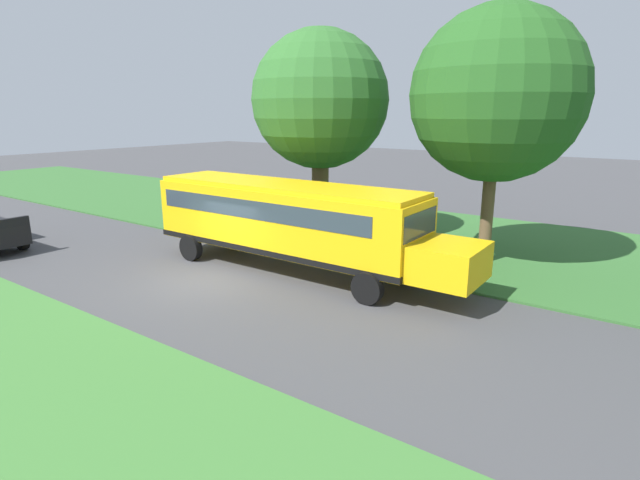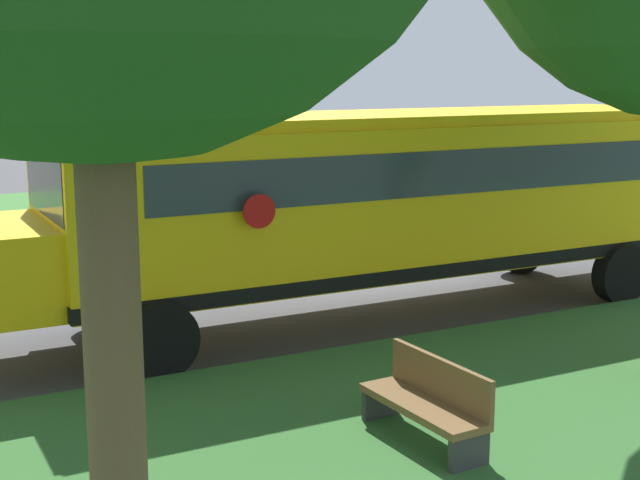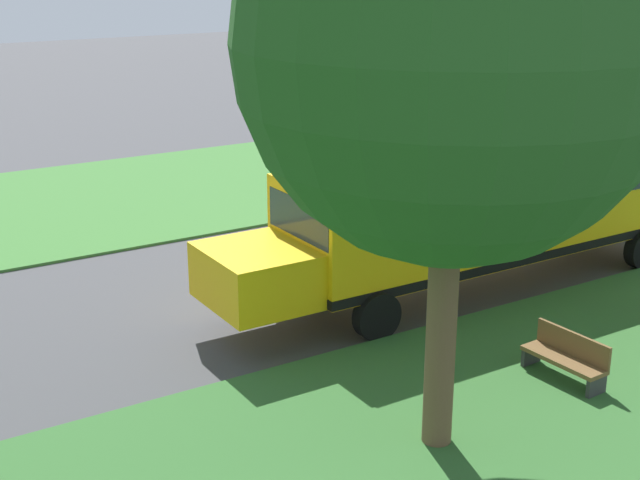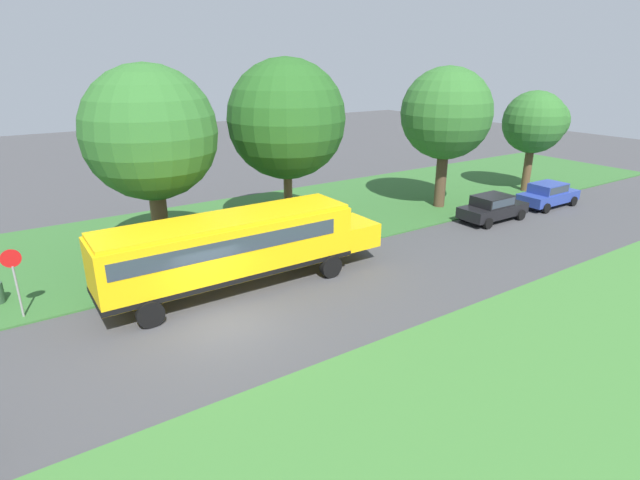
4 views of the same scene
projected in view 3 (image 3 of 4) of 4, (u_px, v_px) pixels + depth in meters
The scene contains 5 objects.
ground_plane at pixel (464, 241), 23.64m from camera, with size 120.00×120.00×0.00m, color #424244.
grass_far_side at pixel (293, 172), 30.89m from camera, with size 10.00×80.00×0.07m, color #3D7533.
school_bus at pixel (487, 203), 20.09m from camera, with size 2.84×12.42×3.16m.
oak_tree_roadside_mid at pixel (444, 52), 12.04m from camera, with size 6.13×6.13×9.25m.
park_bench at pixel (566, 357), 15.83m from camera, with size 1.62×0.58×0.92m.
Camera 3 is at (-17.02, 15.15, 7.39)m, focal length 50.00 mm.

